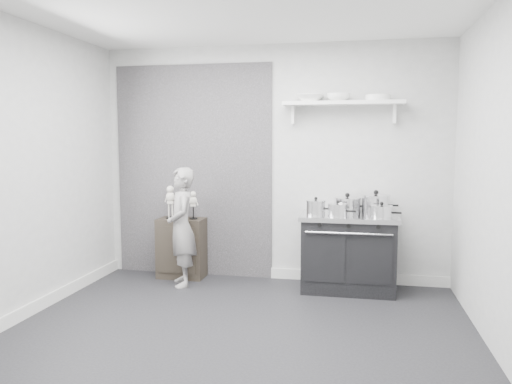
% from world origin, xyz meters
% --- Properties ---
extents(ground, '(4.00, 4.00, 0.00)m').
position_xyz_m(ground, '(0.00, 0.00, 0.00)').
color(ground, black).
rests_on(ground, ground).
extents(room_shell, '(4.02, 3.62, 2.71)m').
position_xyz_m(room_shell, '(-0.09, 0.15, 1.64)').
color(room_shell, '#A5A5A2').
rests_on(room_shell, ground).
extents(wall_shelf, '(1.30, 0.26, 0.24)m').
position_xyz_m(wall_shelf, '(0.80, 1.68, 2.01)').
color(wall_shelf, white).
rests_on(wall_shelf, room_shell).
extents(stove, '(1.03, 0.64, 0.83)m').
position_xyz_m(stove, '(0.89, 1.48, 0.42)').
color(stove, black).
rests_on(stove, ground).
extents(side_cabinet, '(0.54, 0.32, 0.70)m').
position_xyz_m(side_cabinet, '(-1.05, 1.61, 0.35)').
color(side_cabinet, black).
rests_on(side_cabinet, ground).
extents(child, '(0.49, 0.57, 1.32)m').
position_xyz_m(child, '(-0.93, 1.30, 0.66)').
color(child, gray).
rests_on(child, ground).
extents(pot_front_left, '(0.29, 0.21, 0.20)m').
position_xyz_m(pot_front_left, '(0.54, 1.37, 0.91)').
color(pot_front_left, silver).
rests_on(pot_front_left, stove).
extents(pot_back_left, '(0.38, 0.29, 0.22)m').
position_xyz_m(pot_back_left, '(0.87, 1.60, 0.91)').
color(pot_back_left, silver).
rests_on(pot_back_left, stove).
extents(pot_back_right, '(0.39, 0.30, 0.26)m').
position_xyz_m(pot_back_right, '(1.17, 1.60, 0.93)').
color(pot_back_right, silver).
rests_on(pot_back_right, stove).
extents(pot_front_right, '(0.31, 0.22, 0.17)m').
position_xyz_m(pot_front_right, '(1.22, 1.32, 0.89)').
color(pot_front_right, silver).
rests_on(pot_front_right, stove).
extents(pot_front_center, '(0.29, 0.21, 0.17)m').
position_xyz_m(pot_front_center, '(0.78, 1.31, 0.90)').
color(pot_front_center, silver).
rests_on(pot_front_center, stove).
extents(skeleton_full, '(0.12, 0.08, 0.44)m').
position_xyz_m(skeleton_full, '(-1.18, 1.61, 0.92)').
color(skeleton_full, beige).
rests_on(skeleton_full, side_cabinet).
extents(skeleton_torso, '(0.10, 0.07, 0.37)m').
position_xyz_m(skeleton_torso, '(-0.90, 1.61, 0.89)').
color(skeleton_torso, beige).
rests_on(skeleton_torso, side_cabinet).
extents(bowl_large, '(0.31, 0.31, 0.08)m').
position_xyz_m(bowl_large, '(0.44, 1.67, 2.08)').
color(bowl_large, white).
rests_on(bowl_large, wall_shelf).
extents(bowl_small, '(0.26, 0.26, 0.08)m').
position_xyz_m(bowl_small, '(0.75, 1.67, 2.08)').
color(bowl_small, white).
rests_on(bowl_small, wall_shelf).
extents(plate_stack, '(0.27, 0.27, 0.06)m').
position_xyz_m(plate_stack, '(1.17, 1.67, 2.07)').
color(plate_stack, white).
rests_on(plate_stack, wall_shelf).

